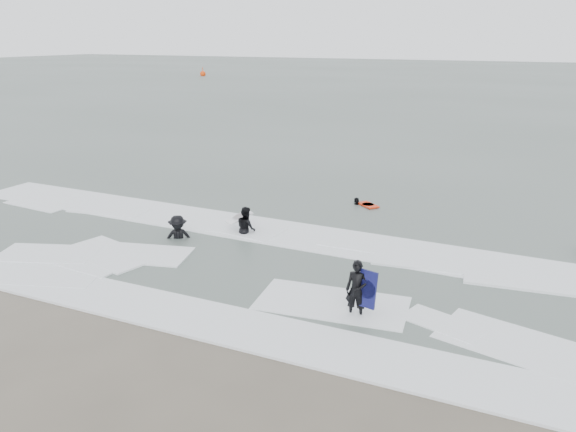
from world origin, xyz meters
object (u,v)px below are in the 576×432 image
at_px(surfer_wading, 246,235).
at_px(buoy, 203,74).
at_px(surfer_right_near, 357,206).
at_px(surfer_breaker, 179,240).
at_px(surfer_centre, 356,317).

bearing_deg(surfer_wading, buoy, -16.04).
bearing_deg(surfer_right_near, buoy, -78.66).
height_order(surfer_breaker, buoy, buoy).
relative_size(surfer_breaker, buoy, 1.06).
bearing_deg(buoy, surfer_breaker, -57.00).
distance_m(surfer_centre, surfer_breaker, 7.95).
bearing_deg(surfer_wading, surfer_centre, -177.89).
xyz_separation_m(surfer_centre, buoy, (-53.45, 73.54, 0.42)).
distance_m(surfer_wading, buoy, 84.23).
xyz_separation_m(surfer_centre, surfer_right_near, (-3.16, 9.42, 0.00)).
xyz_separation_m(surfer_wading, surfer_right_near, (2.42, 5.18, 0.00)).
distance_m(surfer_wading, surfer_right_near, 5.72).
height_order(surfer_breaker, surfer_right_near, surfer_breaker).
relative_size(surfer_centre, surfer_breaker, 0.89).
xyz_separation_m(surfer_centre, surfer_wading, (-5.58, 4.24, 0.00)).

